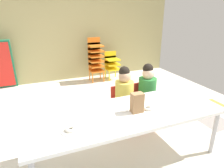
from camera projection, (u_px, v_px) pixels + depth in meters
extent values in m
cube|color=silver|center=(96.00, 133.00, 2.86)|extent=(5.70, 5.14, 0.02)
cube|color=orange|center=(96.00, 132.00, 2.86)|extent=(0.43, 0.43, 0.00)
cube|color=orange|center=(213.00, 105.00, 3.67)|extent=(0.43, 0.43, 0.00)
cube|color=gray|center=(215.00, 122.00, 3.12)|extent=(0.43, 0.43, 0.00)
cube|color=silver|center=(108.00, 84.00, 4.74)|extent=(0.43, 0.43, 0.00)
cube|color=tan|center=(59.00, 22.00, 4.61)|extent=(5.70, 0.10, 2.75)
cube|color=white|center=(127.00, 113.00, 2.19)|extent=(2.16, 0.79, 0.04)
cylinder|color=#B2B2B7|center=(214.00, 133.00, 2.37)|extent=(0.05, 0.05, 0.56)
cylinder|color=#B2B2B7|center=(32.00, 140.00, 2.22)|extent=(0.05, 0.05, 0.56)
cylinder|color=#B2B2B7|center=(177.00, 109.00, 2.94)|extent=(0.05, 0.05, 0.56)
cube|color=red|center=(124.00, 108.00, 2.92)|extent=(0.32, 0.30, 0.03)
cube|color=red|center=(120.00, 95.00, 2.99)|extent=(0.29, 0.02, 0.30)
cylinder|color=#D8C64C|center=(124.00, 94.00, 2.84)|extent=(0.33, 0.33, 0.38)
sphere|color=tan|center=(125.00, 77.00, 2.75)|extent=(0.17, 0.17, 0.17)
sphere|color=black|center=(124.00, 72.00, 2.74)|extent=(0.15, 0.15, 0.15)
cylinder|color=red|center=(119.00, 123.00, 2.80)|extent=(0.02, 0.02, 0.28)
cylinder|color=red|center=(136.00, 119.00, 2.91)|extent=(0.02, 0.02, 0.28)
cylinder|color=red|center=(112.00, 115.00, 3.03)|extent=(0.02, 0.02, 0.28)
cylinder|color=red|center=(128.00, 112.00, 3.13)|extent=(0.02, 0.02, 0.28)
cube|color=red|center=(146.00, 104.00, 3.05)|extent=(0.32, 0.30, 0.03)
cube|color=red|center=(142.00, 91.00, 3.13)|extent=(0.29, 0.02, 0.30)
cylinder|color=#2D7A38|center=(147.00, 90.00, 2.98)|extent=(0.29, 0.29, 0.38)
sphere|color=beige|center=(148.00, 74.00, 2.89)|extent=(0.17, 0.17, 0.17)
sphere|color=black|center=(148.00, 69.00, 2.87)|extent=(0.15, 0.15, 0.15)
cylinder|color=red|center=(142.00, 118.00, 2.94)|extent=(0.02, 0.02, 0.28)
cylinder|color=red|center=(158.00, 114.00, 3.04)|extent=(0.02, 0.02, 0.28)
cylinder|color=red|center=(134.00, 110.00, 3.17)|extent=(0.02, 0.02, 0.28)
cylinder|color=red|center=(149.00, 107.00, 3.27)|extent=(0.02, 0.02, 0.28)
cube|color=orange|center=(96.00, 71.00, 4.86)|extent=(0.32, 0.30, 0.03)
cube|color=orange|center=(95.00, 66.00, 4.95)|extent=(0.30, 0.02, 0.18)
cube|color=orange|center=(96.00, 66.00, 4.81)|extent=(0.32, 0.30, 0.03)
cube|color=orange|center=(94.00, 61.00, 4.90)|extent=(0.30, 0.02, 0.18)
cube|color=orange|center=(96.00, 61.00, 4.77)|extent=(0.32, 0.30, 0.03)
cube|color=orange|center=(94.00, 56.00, 4.86)|extent=(0.30, 0.02, 0.18)
cube|color=orange|center=(96.00, 56.00, 4.73)|extent=(0.32, 0.30, 0.03)
cube|color=orange|center=(94.00, 51.00, 4.82)|extent=(0.30, 0.02, 0.18)
cube|color=orange|center=(96.00, 51.00, 4.69)|extent=(0.32, 0.30, 0.03)
cube|color=orange|center=(94.00, 46.00, 4.78)|extent=(0.30, 0.02, 0.18)
cube|color=orange|center=(96.00, 46.00, 4.65)|extent=(0.32, 0.30, 0.03)
cube|color=orange|center=(94.00, 41.00, 4.74)|extent=(0.30, 0.02, 0.18)
cylinder|color=orange|center=(93.00, 78.00, 4.74)|extent=(0.02, 0.02, 0.26)
cylinder|color=orange|center=(104.00, 77.00, 4.84)|extent=(0.02, 0.02, 0.26)
cylinder|color=orange|center=(90.00, 75.00, 4.96)|extent=(0.02, 0.02, 0.26)
cylinder|color=orange|center=(100.00, 74.00, 5.06)|extent=(0.02, 0.02, 0.26)
cube|color=yellow|center=(112.00, 69.00, 5.01)|extent=(0.32, 0.30, 0.03)
cube|color=yellow|center=(110.00, 64.00, 5.10)|extent=(0.30, 0.02, 0.18)
cube|color=yellow|center=(112.00, 64.00, 4.97)|extent=(0.32, 0.30, 0.03)
cube|color=yellow|center=(110.00, 59.00, 5.06)|extent=(0.30, 0.02, 0.18)
cube|color=yellow|center=(112.00, 59.00, 4.92)|extent=(0.32, 0.30, 0.03)
cube|color=yellow|center=(110.00, 55.00, 5.01)|extent=(0.30, 0.02, 0.18)
cylinder|color=yellow|center=(109.00, 76.00, 4.89)|extent=(0.02, 0.02, 0.26)
cylinder|color=yellow|center=(120.00, 75.00, 4.99)|extent=(0.02, 0.02, 0.26)
cylinder|color=yellow|center=(105.00, 73.00, 5.12)|extent=(0.02, 0.02, 0.26)
cylinder|color=yellow|center=(115.00, 72.00, 5.22)|extent=(0.02, 0.02, 0.26)
cube|color=#9E754C|center=(137.00, 103.00, 2.15)|extent=(0.13, 0.09, 0.22)
cylinder|color=white|center=(70.00, 131.00, 1.84)|extent=(0.18, 0.18, 0.01)
cylinder|color=white|center=(120.00, 109.00, 2.24)|extent=(0.18, 0.18, 0.01)
torus|color=white|center=(70.00, 129.00, 1.83)|extent=(0.10, 0.10, 0.03)
torus|color=white|center=(148.00, 108.00, 2.24)|extent=(0.12, 0.12, 0.03)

